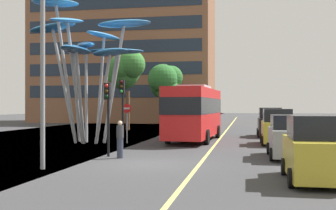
{
  "coord_description": "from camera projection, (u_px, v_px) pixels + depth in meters",
  "views": [
    {
      "loc": [
        4.06,
        -17.36,
        2.47
      ],
      "look_at": [
        -0.86,
        9.09,
        2.5
      ],
      "focal_mm": 44.97,
      "sensor_mm": 36.0,
      "label": 1
    }
  ],
  "objects": [
    {
      "name": "red_bus",
      "position": [
        195.0,
        111.0,
        29.34
      ],
      "size": [
        3.16,
        9.86,
        3.86
      ],
      "color": "red",
      "rests_on": "ground"
    },
    {
      "name": "tree_pavement_far",
      "position": [
        165.0,
        83.0,
        51.54
      ],
      "size": [
        4.08,
        4.64,
        7.52
      ],
      "color": "brown",
      "rests_on": "ground"
    },
    {
      "name": "tree_pavement_near",
      "position": [
        125.0,
        70.0,
        42.67
      ],
      "size": [
        4.19,
        4.36,
        8.0
      ],
      "color": "brown",
      "rests_on": "ground"
    },
    {
      "name": "traffic_light_kerb_near",
      "position": [
        108.0,
        103.0,
        20.22
      ],
      "size": [
        0.28,
        0.42,
        3.55
      ],
      "color": "black",
      "rests_on": "ground"
    },
    {
      "name": "street_lamp",
      "position": [
        53.0,
        48.0,
        16.22
      ],
      "size": [
        1.79,
        0.44,
        7.31
      ],
      "color": "gray",
      "rests_on": "ground"
    },
    {
      "name": "no_entry_sign",
      "position": [
        127.0,
        117.0,
        27.43
      ],
      "size": [
        0.6,
        0.12,
        2.58
      ],
      "color": "gray",
      "rests_on": "ground"
    },
    {
      "name": "car_side_street",
      "position": [
        270.0,
        123.0,
        33.22
      ],
      "size": [
        2.0,
        4.29,
        2.3
      ],
      "color": "black",
      "rests_on": "ground"
    },
    {
      "name": "pedestrian",
      "position": [
        120.0,
        139.0,
        19.67
      ],
      "size": [
        0.34,
        0.34,
        1.76
      ],
      "color": "#2D3342",
      "rests_on": "ground"
    },
    {
      "name": "ground",
      "position": [
        133.0,
        164.0,
        17.93
      ],
      "size": [
        120.0,
        240.0,
        0.1
      ],
      "color": "#38383A"
    },
    {
      "name": "car_parked_mid",
      "position": [
        289.0,
        138.0,
        19.75
      ],
      "size": [
        1.9,
        4.26,
        2.03
      ],
      "color": "gray",
      "rests_on": "ground"
    },
    {
      "name": "leaf_sculpture",
      "position": [
        88.0,
        44.0,
        27.84
      ],
      "size": [
        8.38,
        8.71,
        9.37
      ],
      "color": "#9EA0A5",
      "rests_on": "ground"
    },
    {
      "name": "backdrop_building",
      "position": [
        126.0,
        42.0,
        63.99
      ],
      "size": [
        26.19,
        12.8,
        24.42
      ],
      "color": "brown",
      "rests_on": "ground"
    },
    {
      "name": "car_parked_far",
      "position": [
        277.0,
        128.0,
        26.48
      ],
      "size": [
        2.03,
        3.9,
        2.26
      ],
      "color": "gold",
      "rests_on": "ground"
    },
    {
      "name": "car_parked_near",
      "position": [
        316.0,
        151.0,
        13.58
      ],
      "size": [
        1.95,
        3.86,
        2.15
      ],
      "color": "gold",
      "rests_on": "ground"
    },
    {
      "name": "traffic_light_kerb_far",
      "position": [
        122.0,
        99.0,
        23.96
      ],
      "size": [
        0.28,
        0.42,
        3.93
      ],
      "color": "black",
      "rests_on": "ground"
    }
  ]
}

